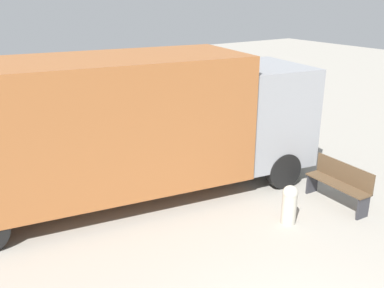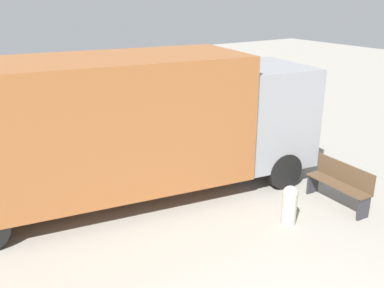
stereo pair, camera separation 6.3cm
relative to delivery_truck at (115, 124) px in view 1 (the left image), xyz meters
The scene contains 3 objects.
delivery_truck is the anchor object (origin of this frame).
park_bench 5.21m from the delivery_truck, 36.60° to the right, with size 0.47×1.58×0.98m.
bollard_near_bench 4.12m from the delivery_truck, 50.51° to the right, with size 0.32×0.32×0.86m.
Camera 1 is at (-3.37, -2.23, 4.60)m, focal length 40.00 mm.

